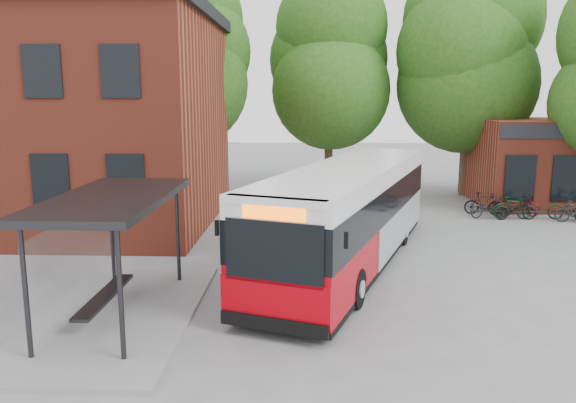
{
  "coord_description": "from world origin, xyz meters",
  "views": [
    {
      "loc": [
        -0.12,
        -13.2,
        5.03
      ],
      "look_at": [
        -0.69,
        3.03,
        2.0
      ],
      "focal_mm": 35.0,
      "sensor_mm": 36.0,
      "label": 1
    }
  ],
  "objects_px": {
    "bicycle_0": "(488,207)",
    "bicycle_2": "(516,209)",
    "bicycle_6": "(572,209)",
    "bicycle_3": "(512,208)",
    "bus_shelter": "(115,256)",
    "bicycle_1": "(484,204)",
    "city_bus": "(350,216)",
    "bicycle_5": "(575,212)",
    "bicycle_4": "(519,206)"
  },
  "relations": [
    {
      "from": "bicycle_0",
      "to": "bicycle_2",
      "type": "relative_size",
      "value": 0.96
    },
    {
      "from": "bicycle_2",
      "to": "bicycle_6",
      "type": "height_order",
      "value": "bicycle_6"
    },
    {
      "from": "bicycle_3",
      "to": "bicycle_2",
      "type": "bearing_deg",
      "value": -153.04
    },
    {
      "from": "bus_shelter",
      "to": "bicycle_1",
      "type": "height_order",
      "value": "bus_shelter"
    },
    {
      "from": "bus_shelter",
      "to": "city_bus",
      "type": "xyz_separation_m",
      "value": [
        5.66,
        4.35,
        0.07
      ]
    },
    {
      "from": "bus_shelter",
      "to": "bicycle_5",
      "type": "relative_size",
      "value": 4.64
    },
    {
      "from": "bicycle_3",
      "to": "bicycle_6",
      "type": "height_order",
      "value": "bicycle_6"
    },
    {
      "from": "city_bus",
      "to": "bicycle_5",
      "type": "xyz_separation_m",
      "value": [
        9.56,
        6.09,
        -1.07
      ]
    },
    {
      "from": "bicycle_3",
      "to": "bicycle_4",
      "type": "xyz_separation_m",
      "value": [
        0.44,
        0.42,
        -0.0
      ]
    },
    {
      "from": "bicycle_2",
      "to": "bus_shelter",
      "type": "bearing_deg",
      "value": 123.98
    },
    {
      "from": "bus_shelter",
      "to": "bicycle_2",
      "type": "height_order",
      "value": "bus_shelter"
    },
    {
      "from": "bus_shelter",
      "to": "bicycle_3",
      "type": "distance_m",
      "value": 17.1
    },
    {
      "from": "city_bus",
      "to": "bicycle_1",
      "type": "xyz_separation_m",
      "value": [
        6.36,
        7.6,
        -1.03
      ]
    },
    {
      "from": "bicycle_1",
      "to": "bicycle_5",
      "type": "distance_m",
      "value": 3.54
    },
    {
      "from": "bicycle_0",
      "to": "bicycle_3",
      "type": "height_order",
      "value": "bicycle_3"
    },
    {
      "from": "bicycle_5",
      "to": "bus_shelter",
      "type": "bearing_deg",
      "value": 136.98
    },
    {
      "from": "bus_shelter",
      "to": "bicycle_5",
      "type": "bearing_deg",
      "value": 34.44
    },
    {
      "from": "bus_shelter",
      "to": "bicycle_6",
      "type": "bearing_deg",
      "value": 35.46
    },
    {
      "from": "bicycle_0",
      "to": "bicycle_2",
      "type": "height_order",
      "value": "bicycle_2"
    },
    {
      "from": "bicycle_0",
      "to": "bicycle_6",
      "type": "height_order",
      "value": "bicycle_6"
    },
    {
      "from": "bicycle_5",
      "to": "bicycle_6",
      "type": "xyz_separation_m",
      "value": [
        0.12,
        0.48,
        0.04
      ]
    },
    {
      "from": "bicycle_3",
      "to": "bicycle_5",
      "type": "distance_m",
      "value": 2.36
    },
    {
      "from": "bicycle_3",
      "to": "bicycle_4",
      "type": "height_order",
      "value": "bicycle_3"
    },
    {
      "from": "bus_shelter",
      "to": "bicycle_2",
      "type": "bearing_deg",
      "value": 39.99
    },
    {
      "from": "bus_shelter",
      "to": "bicycle_6",
      "type": "height_order",
      "value": "bus_shelter"
    },
    {
      "from": "city_bus",
      "to": "bicycle_6",
      "type": "height_order",
      "value": "city_bus"
    },
    {
      "from": "bicycle_2",
      "to": "bicycle_5",
      "type": "height_order",
      "value": "bicycle_2"
    },
    {
      "from": "bicycle_3",
      "to": "bicycle_0",
      "type": "bearing_deg",
      "value": 84.33
    },
    {
      "from": "bicycle_3",
      "to": "bicycle_6",
      "type": "bearing_deg",
      "value": -87.54
    },
    {
      "from": "bicycle_1",
      "to": "bicycle_3",
      "type": "relative_size",
      "value": 1.04
    },
    {
      "from": "bus_shelter",
      "to": "city_bus",
      "type": "bearing_deg",
      "value": 37.54
    },
    {
      "from": "bus_shelter",
      "to": "bicycle_6",
      "type": "xyz_separation_m",
      "value": [
        15.33,
        10.92,
        -0.96
      ]
    },
    {
      "from": "bicycle_4",
      "to": "bicycle_6",
      "type": "height_order",
      "value": "bicycle_6"
    },
    {
      "from": "bus_shelter",
      "to": "bicycle_2",
      "type": "xyz_separation_m",
      "value": [
        13.02,
        10.92,
        -0.98
      ]
    },
    {
      "from": "city_bus",
      "to": "bicycle_6",
      "type": "relative_size",
      "value": 6.37
    },
    {
      "from": "bicycle_0",
      "to": "bicycle_4",
      "type": "height_order",
      "value": "bicycle_4"
    },
    {
      "from": "bicycle_1",
      "to": "bicycle_5",
      "type": "bearing_deg",
      "value": -105.21
    },
    {
      "from": "bus_shelter",
      "to": "bicycle_4",
      "type": "bearing_deg",
      "value": 40.76
    },
    {
      "from": "bicycle_0",
      "to": "bicycle_4",
      "type": "distance_m",
      "value": 1.38
    },
    {
      "from": "bicycle_1",
      "to": "bicycle_3",
      "type": "bearing_deg",
      "value": -121.34
    },
    {
      "from": "bicycle_4",
      "to": "bicycle_6",
      "type": "xyz_separation_m",
      "value": [
        1.93,
        -0.63,
        0.03
      ]
    },
    {
      "from": "bicycle_4",
      "to": "bicycle_2",
      "type": "bearing_deg",
      "value": 148.86
    },
    {
      "from": "bus_shelter",
      "to": "bicycle_6",
      "type": "relative_size",
      "value": 3.73
    },
    {
      "from": "bicycle_4",
      "to": "bicycle_0",
      "type": "bearing_deg",
      "value": 98.52
    },
    {
      "from": "bus_shelter",
      "to": "bicycle_0",
      "type": "distance_m",
      "value": 16.56
    },
    {
      "from": "bicycle_2",
      "to": "bicycle_4",
      "type": "relative_size",
      "value": 1.02
    },
    {
      "from": "bicycle_1",
      "to": "bicycle_3",
      "type": "height_order",
      "value": "bicycle_1"
    },
    {
      "from": "city_bus",
      "to": "bicycle_2",
      "type": "bearing_deg",
      "value": 61.13
    },
    {
      "from": "city_bus",
      "to": "bicycle_3",
      "type": "relative_size",
      "value": 7.66
    },
    {
      "from": "bicycle_0",
      "to": "bicycle_5",
      "type": "xyz_separation_m",
      "value": [
        3.18,
        -0.9,
        -0.0
      ]
    }
  ]
}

